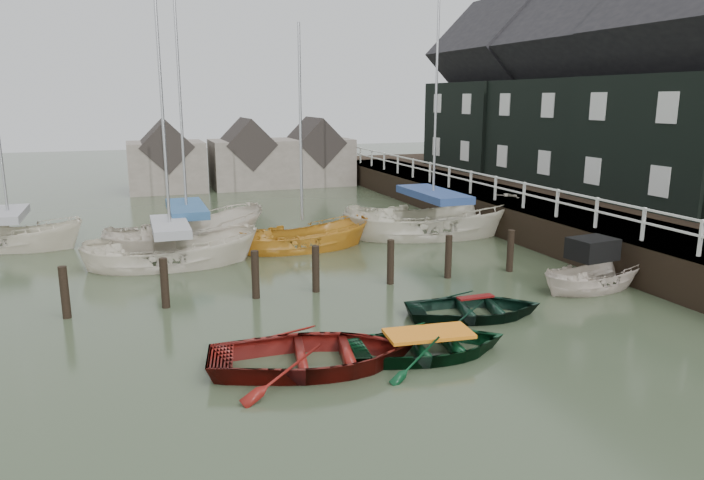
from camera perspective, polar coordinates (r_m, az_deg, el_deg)
name	(u,v)px	position (r m, az deg, el deg)	size (l,w,h in m)	color
ground	(393,320)	(16.47, 3.74, -7.24)	(120.00, 120.00, 0.00)	#303B25
pier	(498,209)	(29.23, 13.14, 2.77)	(3.04, 32.00, 2.70)	black
land_strip	(596,217)	(32.64, 21.28, 1.99)	(14.00, 38.00, 1.50)	black
quay_houses	(627,97)	(31.15, 23.76, 11.84)	(6.52, 28.14, 10.01)	black
mooring_pilings	(319,275)	(18.64, -3.05, -3.21)	(13.72, 0.22, 1.80)	black
far_sheds	(245,158)	(40.97, -9.74, 7.34)	(14.00, 4.08, 4.39)	#665B51
rowboat_red	(314,368)	(13.69, -3.44, -11.55)	(3.18, 4.46, 0.92)	#62120E
rowboat_green	(428,355)	(14.41, 6.93, -10.35)	(2.65, 3.71, 0.77)	black
rowboat_dkgreen	(475,317)	(16.95, 11.08, -6.87)	(2.57, 3.60, 0.75)	black
motorboat	(593,285)	(20.35, 21.10, -3.82)	(3.89, 1.83, 2.25)	beige
sailboat_a	(172,264)	(22.44, -16.01, -2.09)	(5.99, 2.49, 9.96)	beige
sailboat_b	(189,246)	(24.89, -14.62, -0.55)	(7.08, 4.80, 12.07)	beige
sailboat_c	(303,248)	(24.01, -4.51, -0.77)	(5.36, 2.08, 9.28)	#BE7E23
sailboat_d	(432,234)	(26.48, 7.30, 0.54)	(7.99, 4.04, 11.53)	beige
sailboat_e	(12,247)	(27.36, -28.51, -0.52)	(6.02, 3.98, 9.56)	beige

